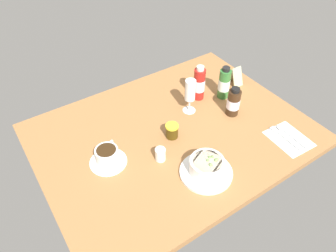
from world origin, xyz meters
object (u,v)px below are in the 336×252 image
at_px(cutlery_setting, 288,138).
at_px(sauce_bottle_red, 199,84).
at_px(sauce_bottle_brown, 233,102).
at_px(menu_card, 235,76).
at_px(wine_glass, 190,92).
at_px(porridge_bowl, 207,167).
at_px(sauce_bottle_green, 224,84).
at_px(coffee_cup, 107,156).
at_px(creamer_jug, 160,154).
at_px(jam_jar, 172,131).

distance_m(cutlery_setting, sauce_bottle_red, 0.45).
bearing_deg(sauce_bottle_brown, menu_card, 44.94).
distance_m(cutlery_setting, wine_glass, 0.45).
height_order(porridge_bowl, menu_card, menu_card).
height_order(cutlery_setting, sauce_bottle_brown, sauce_bottle_brown).
relative_size(sauce_bottle_green, sauce_bottle_red, 0.94).
bearing_deg(coffee_cup, sauce_bottle_brown, -4.80).
relative_size(cutlery_setting, sauce_bottle_red, 1.05).
bearing_deg(creamer_jug, wine_glass, 33.07).
xyz_separation_m(coffee_cup, sauce_bottle_brown, (0.58, -0.05, 0.03)).
relative_size(porridge_bowl, jam_jar, 3.19).
xyz_separation_m(sauce_bottle_brown, menu_card, (0.17, 0.17, -0.02)).
bearing_deg(cutlery_setting, coffee_cup, 156.14).
bearing_deg(creamer_jug, porridge_bowl, -56.30).
relative_size(sauce_bottle_brown, menu_card, 1.48).
bearing_deg(menu_card, cutlery_setting, -100.84).
height_order(cutlery_setting, coffee_cup, coffee_cup).
bearing_deg(sauce_bottle_green, jam_jar, -165.63).
distance_m(porridge_bowl, sauce_bottle_green, 0.48).
bearing_deg(creamer_jug, sauce_bottle_red, 32.29).
height_order(coffee_cup, creamer_jug, coffee_cup).
bearing_deg(sauce_bottle_red, jam_jar, -149.53).
xyz_separation_m(porridge_bowl, cutlery_setting, (0.40, -0.04, -0.03)).
relative_size(creamer_jug, wine_glass, 0.36).
relative_size(sauce_bottle_green, sauce_bottle_brown, 1.17).
bearing_deg(sauce_bottle_brown, porridge_bowl, -146.72).
bearing_deg(sauce_bottle_red, sauce_bottle_brown, -73.12).
height_order(wine_glass, jam_jar, wine_glass).
bearing_deg(sauce_bottle_red, wine_glass, -150.02).
distance_m(porridge_bowl, creamer_jug, 0.18).
height_order(porridge_bowl, coffee_cup, porridge_bowl).
height_order(jam_jar, menu_card, menu_card).
bearing_deg(menu_card, coffee_cup, -171.16).
bearing_deg(cutlery_setting, wine_glass, 122.21).
height_order(porridge_bowl, cutlery_setting, porridge_bowl).
bearing_deg(coffee_cup, cutlery_setting, -23.86).
distance_m(porridge_bowl, cutlery_setting, 0.40).
distance_m(porridge_bowl, jam_jar, 0.23).
relative_size(wine_glass, sauce_bottle_green, 1.01).
xyz_separation_m(sauce_bottle_green, menu_card, (0.12, 0.05, -0.03)).
bearing_deg(coffee_cup, creamer_jug, -30.16).
bearing_deg(cutlery_setting, sauce_bottle_red, 108.33).
xyz_separation_m(wine_glass, sauce_bottle_brown, (0.15, -0.12, -0.04)).
height_order(wine_glass, menu_card, wine_glass).
xyz_separation_m(porridge_bowl, sauce_bottle_green, (0.36, 0.32, 0.04)).
bearing_deg(cutlery_setting, porridge_bowl, 173.64).
distance_m(sauce_bottle_red, menu_card, 0.22).
relative_size(cutlery_setting, wine_glass, 1.10).
relative_size(wine_glass, menu_card, 1.74).
height_order(cutlery_setting, jam_jar, jam_jar).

